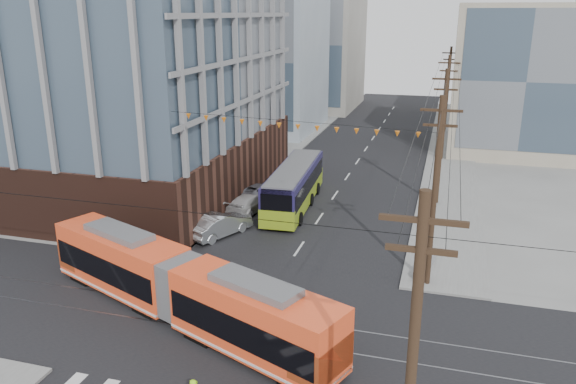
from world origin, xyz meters
name	(u,v)px	position (x,y,z in m)	size (l,w,h in m)	color
ground	(217,371)	(0.00, 0.00, 0.00)	(160.00, 160.00, 0.00)	slate
office_building	(76,22)	(-22.00, 23.00, 14.30)	(30.00, 25.00, 28.60)	#381E16
bg_bldg_nw_near	(250,61)	(-17.00, 52.00, 9.00)	(18.00, 16.00, 18.00)	#8C99A5
bg_bldg_ne_near	(519,80)	(16.00, 48.00, 8.00)	(14.00, 14.00, 16.00)	gray
bg_bldg_nw_far	(309,45)	(-14.00, 72.00, 10.00)	(16.00, 18.00, 20.00)	gray
bg_bldg_ne_far	(519,72)	(18.00, 68.00, 7.00)	(16.00, 16.00, 14.00)	#8C99A5
utility_pole_near	(411,381)	(8.50, -6.00, 5.50)	(0.30, 0.30, 11.00)	black
utility_pole_far	(448,90)	(8.50, 56.00, 5.50)	(0.30, 0.30, 11.00)	black
streetcar	(182,288)	(-3.37, 3.59, 1.81)	(18.84, 2.65, 3.63)	#FF4D21
city_bus	(294,186)	(-2.62, 22.22, 1.74)	(2.65, 12.25, 3.47)	#211B47
parked_car_silver	(220,225)	(-5.98, 14.73, 0.82)	(1.75, 5.01, 1.65)	#A5ABB0
parked_car_white	(249,203)	(-5.73, 20.00, 0.71)	(2.00, 4.91, 1.43)	beige
parked_car_grey	(261,191)	(-5.89, 23.58, 0.62)	(2.05, 4.45, 1.24)	slate
jersey_barrier	(425,266)	(8.30, 12.82, 0.36)	(0.80, 3.56, 0.71)	gray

